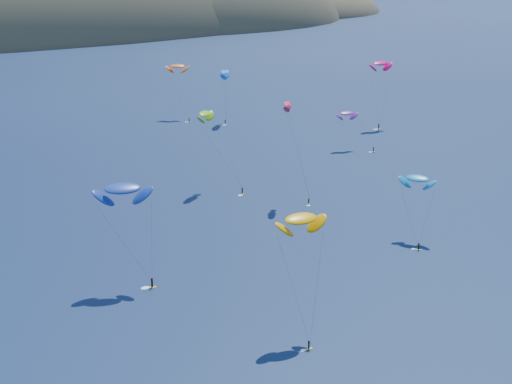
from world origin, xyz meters
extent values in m
ellipsoid|color=#3D3526|center=(180.00, 540.00, -9.36)|extent=(320.00, 220.00, 156.00)
ellipsoid|color=#3D3526|center=(300.00, 580.00, -5.04)|extent=(240.00, 180.00, 84.00)
cube|color=yellow|center=(-14.11, 29.75, 0.03)|extent=(1.27, 0.43, 0.07)
cylinder|color=black|center=(-14.11, 29.75, 0.82)|extent=(0.29, 0.29, 1.34)
sphere|color=#8C6047|center=(-14.11, 29.75, 1.60)|extent=(0.23, 0.23, 0.23)
ellipsoid|color=#DA9100|center=(-11.03, 37.69, 19.55)|extent=(9.16, 4.63, 4.99)
cube|color=yellow|center=(12.77, 103.14, 0.04)|extent=(1.40, 1.24, 0.08)
cylinder|color=black|center=(12.77, 103.14, 0.96)|extent=(0.34, 0.34, 1.56)
sphere|color=#8C6047|center=(12.77, 103.14, 1.86)|extent=(0.26, 0.26, 0.26)
ellipsoid|color=#6CB10C|center=(7.59, 114.11, 20.26)|extent=(8.20, 7.56, 4.27)
cube|color=yellow|center=(44.46, 175.92, 0.04)|extent=(1.23, 1.41, 0.08)
cylinder|color=black|center=(44.46, 175.92, 0.96)|extent=(0.34, 0.34, 1.56)
sphere|color=#8C6047|center=(44.46, 175.92, 1.86)|extent=(0.26, 0.26, 0.26)
ellipsoid|color=blue|center=(46.79, 180.17, 18.64)|extent=(8.61, 9.41, 4.89)
cube|color=yellow|center=(28.80, 52.04, 0.04)|extent=(1.06, 1.26, 0.07)
cylinder|color=black|center=(28.80, 52.04, 0.84)|extent=(0.30, 0.30, 1.38)
sphere|color=#8C6047|center=(28.80, 52.04, 1.64)|extent=(0.23, 0.23, 0.23)
ellipsoid|color=#0B6EA3|center=(33.76, 59.47, 13.42)|extent=(7.66, 8.58, 4.43)
cube|color=yellow|center=(68.96, 119.13, 0.04)|extent=(1.33, 0.65, 0.07)
cylinder|color=black|center=(68.96, 119.13, 0.84)|extent=(0.30, 0.30, 1.37)
sphere|color=#8C6047|center=(68.96, 119.13, 1.63)|extent=(0.23, 0.23, 0.23)
ellipsoid|color=#631E7D|center=(64.23, 127.75, 11.54)|extent=(7.91, 4.97, 4.09)
cube|color=yellow|center=(89.61, 142.45, 0.04)|extent=(1.61, 0.55, 0.09)
cylinder|color=black|center=(89.61, 142.45, 1.04)|extent=(0.37, 0.37, 1.69)
sphere|color=#8C6047|center=(89.61, 142.45, 2.02)|extent=(0.28, 0.28, 0.28)
ellipsoid|color=#BD004D|center=(93.40, 148.18, 22.66)|extent=(9.53, 4.86, 5.19)
cube|color=yellow|center=(23.84, 87.92, 0.04)|extent=(1.05, 1.25, 0.07)
cylinder|color=black|center=(23.84, 87.92, 0.84)|extent=(0.30, 0.30, 1.36)
sphere|color=#8C6047|center=(23.84, 87.92, 1.63)|extent=(0.23, 0.23, 0.23)
ellipsoid|color=red|center=(21.93, 95.87, 24.73)|extent=(5.99, 6.70, 3.46)
cube|color=yellow|center=(-28.26, 63.13, 0.04)|extent=(1.68, 0.90, 0.09)
cylinder|color=black|center=(-28.26, 63.13, 1.06)|extent=(0.38, 0.38, 1.72)
sphere|color=#8C6047|center=(-28.26, 63.13, 2.05)|extent=(0.29, 0.29, 0.29)
ellipsoid|color=navy|center=(-30.94, 69.15, 18.82)|extent=(11.64, 7.77, 5.96)
cube|color=yellow|center=(34.35, 185.87, 0.04)|extent=(1.32, 0.91, 0.07)
cylinder|color=black|center=(34.35, 185.87, 0.84)|extent=(0.30, 0.30, 1.38)
sphere|color=#8C6047|center=(34.35, 185.87, 1.64)|extent=(0.23, 0.23, 0.23)
ellipsoid|color=#DE5213|center=(35.37, 197.72, 19.32)|extent=(9.40, 7.39, 4.76)
camera|label=1|loc=(-71.03, -54.66, 61.91)|focal=50.00mm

